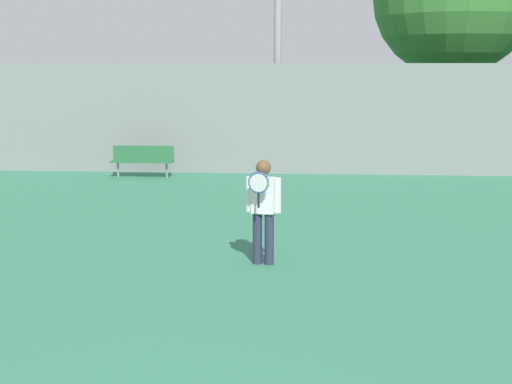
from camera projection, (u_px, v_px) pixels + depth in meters
name	position (u px, v px, depth m)	size (l,w,h in m)	color
tennis_player	(263.00, 206.00, 10.56)	(0.53, 0.44, 1.57)	#282D47
bench_courtside_far	(143.00, 158.00, 19.55)	(1.69, 0.40, 0.86)	#28663D
back_fence	(273.00, 119.00, 20.12)	(32.85, 0.06, 3.10)	gray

